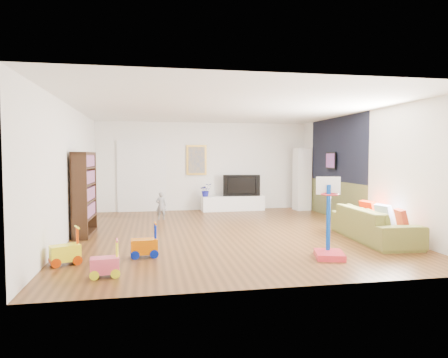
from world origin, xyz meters
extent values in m
cube|color=brown|center=(0.00, 0.00, 0.00)|extent=(6.50, 7.50, 0.00)
cube|color=white|center=(0.00, 0.00, 2.70)|extent=(6.50, 7.50, 0.00)
cube|color=white|center=(0.00, 3.75, 1.35)|extent=(6.50, 0.00, 2.70)
cube|color=silver|center=(0.00, -3.75, 1.35)|extent=(6.50, 0.00, 2.70)
cube|color=silver|center=(-3.25, 0.00, 1.35)|extent=(0.00, 7.50, 2.70)
cube|color=silver|center=(3.25, 0.00, 1.35)|extent=(0.00, 7.50, 2.70)
cube|color=black|center=(3.23, 1.40, 1.85)|extent=(0.01, 3.20, 1.70)
cube|color=brown|center=(3.23, 1.40, 0.50)|extent=(0.01, 3.20, 1.00)
cube|color=white|center=(-1.90, 3.71, 1.05)|extent=(1.45, 0.06, 2.10)
cube|color=gold|center=(-0.25, 3.71, 1.55)|extent=(0.62, 0.06, 0.92)
cube|color=#7F3F8C|center=(3.17, 1.60, 1.55)|extent=(0.04, 0.56, 0.46)
cube|color=white|center=(0.83, 3.42, 0.22)|extent=(1.94, 0.57, 0.45)
cube|color=white|center=(2.97, 3.17, 0.95)|extent=(0.47, 0.47, 1.91)
cube|color=#321D10|center=(-3.03, 0.28, 0.88)|extent=(0.35, 1.21, 1.76)
imported|color=olive|center=(2.71, -1.33, 0.32)|extent=(0.98, 2.25, 0.65)
cube|color=red|center=(1.23, -2.46, 0.67)|extent=(0.60, 0.66, 1.33)
cube|color=#F8F41D|center=(-2.95, -2.12, 0.29)|extent=(0.50, 0.41, 0.58)
cube|color=#D46500|center=(-1.76, -1.88, 0.29)|extent=(0.44, 0.29, 0.57)
cube|color=#F5516F|center=(-2.28, -2.88, 0.26)|extent=(0.41, 0.28, 0.51)
imported|color=gray|center=(-1.38, 2.06, 0.37)|extent=(0.27, 0.18, 0.73)
imported|color=black|center=(1.10, 3.44, 0.77)|extent=(1.14, 0.33, 0.65)
imported|color=navy|center=(-0.01, 3.40, 0.65)|extent=(0.39, 0.35, 0.40)
cube|color=#B8351E|center=(2.90, -1.93, 0.51)|extent=(0.18, 0.38, 0.36)
cube|color=silver|center=(2.94, -1.31, 0.51)|extent=(0.17, 0.40, 0.39)
cube|color=red|center=(2.94, -0.72, 0.51)|extent=(0.17, 0.42, 0.41)
camera|label=1|loc=(-1.64, -8.51, 1.67)|focal=32.00mm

